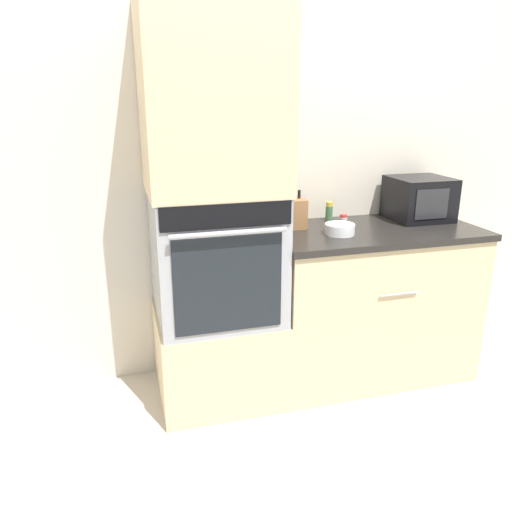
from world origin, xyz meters
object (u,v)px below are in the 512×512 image
at_px(wall_oven, 216,255).
at_px(microwave, 419,199).
at_px(bowl, 340,229).
at_px(condiment_jar_mid, 343,220).
at_px(knife_block, 294,213).
at_px(condiment_jar_near, 329,212).

distance_m(wall_oven, microwave, 1.26).
bearing_deg(bowl, wall_oven, 174.09).
bearing_deg(condiment_jar_mid, bowl, -120.78).
relative_size(knife_block, condiment_jar_mid, 3.15).
relative_size(bowl, condiment_jar_near, 1.40).
bearing_deg(wall_oven, condiment_jar_mid, 6.96).
distance_m(wall_oven, bowl, 0.66).
bearing_deg(condiment_jar_near, microwave, -11.36).
height_order(wall_oven, condiment_jar_mid, wall_oven).
bearing_deg(knife_block, condiment_jar_mid, -10.10).
bearing_deg(microwave, condiment_jar_mid, -176.84).
height_order(wall_oven, bowl, wall_oven).
bearing_deg(microwave, bowl, -162.35).
height_order(bowl, condiment_jar_near, condiment_jar_near).
height_order(wall_oven, microwave, same).
height_order(knife_block, condiment_jar_mid, knife_block).
xyz_separation_m(knife_block, condiment_jar_mid, (0.27, -0.05, -0.05)).
height_order(wall_oven, knife_block, wall_oven).
bearing_deg(microwave, wall_oven, -174.54).
xyz_separation_m(wall_oven, condiment_jar_near, (0.72, 0.22, 0.13)).
bearing_deg(condiment_jar_near, knife_block, -161.38).
xyz_separation_m(knife_block, condiment_jar_near, (0.24, 0.08, -0.03)).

